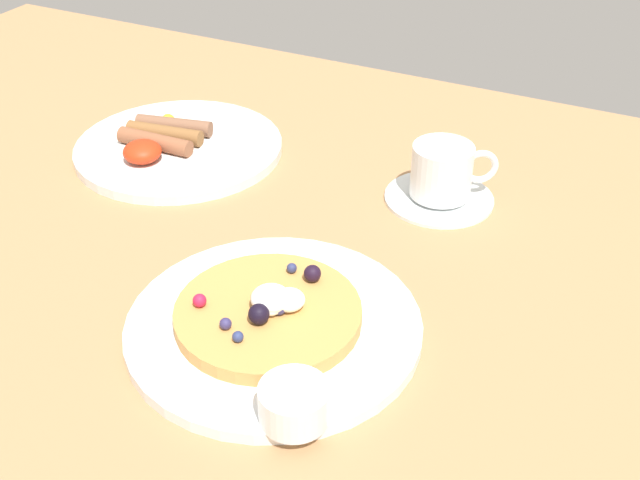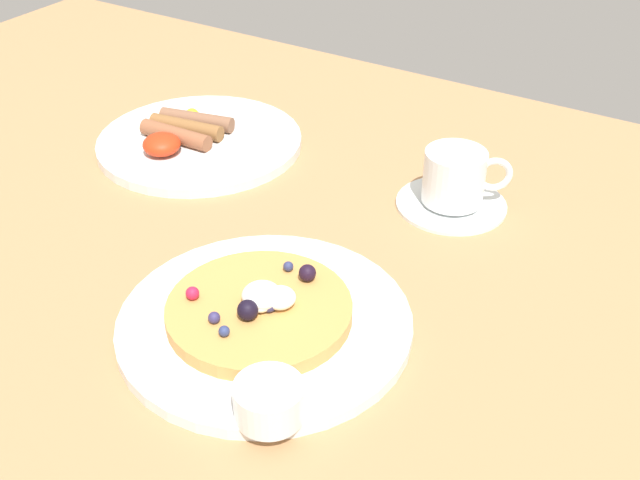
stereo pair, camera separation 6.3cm
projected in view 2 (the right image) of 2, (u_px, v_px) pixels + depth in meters
The scene contains 8 objects.
ground_plane at pixel (271, 291), 83.76cm from camera, with size 177.60×116.27×3.00cm, color #A5784E.
pancake_plate at pixel (265, 323), 76.17cm from camera, with size 28.40×28.40×1.29cm, color white.
pancake_with_berries at pixel (260, 308), 75.35cm from camera, with size 17.88×17.88×3.76cm.
syrup_ramekin at pixel (269, 400), 64.58cm from camera, with size 5.90×5.90×3.28cm.
breakfast_plate at pixel (200, 142), 107.28cm from camera, with size 27.55×27.55×1.32cm, color silver.
fried_breakfast at pixel (181, 130), 106.41cm from camera, with size 11.50×15.38×2.91cm.
coffee_saucer at pixel (451, 203), 94.75cm from camera, with size 13.20×13.20×0.90cm, color silver.
coffee_cup at pixel (456, 176), 92.63cm from camera, with size 9.73×7.48×6.35cm.
Camera 2 is at (39.24, -53.42, 50.25)cm, focal length 44.45 mm.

